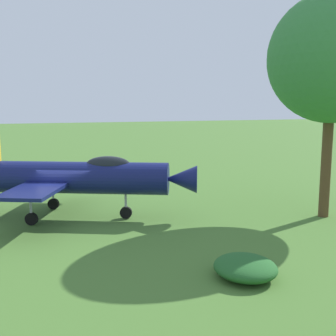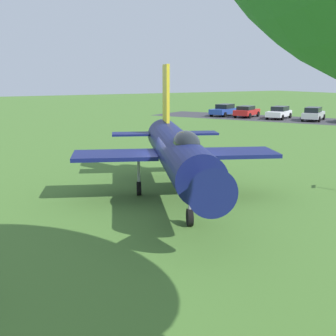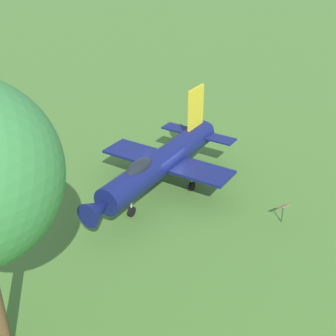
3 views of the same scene
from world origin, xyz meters
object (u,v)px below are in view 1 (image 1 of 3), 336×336
shade_tree (332,59)px  shrub_near_fence (245,267)px  display_jet (69,177)px  info_plaque (87,175)px

shade_tree → shrub_near_fence: bearing=36.0°
display_jet → shrub_near_fence: size_ratio=5.39×
shrub_near_fence → info_plaque: (2.81, -16.61, 0.51)m
shade_tree → info_plaque: shade_tree is taller
display_jet → info_plaque: bearing=98.8°
display_jet → shrub_near_fence: (-4.69, 9.40, -1.74)m
display_jet → shrub_near_fence: bearing=-40.1°
display_jet → info_plaque: size_ratio=10.52×
shade_tree → shrub_near_fence: shade_tree is taller
shrub_near_fence → info_plaque: info_plaque is taller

